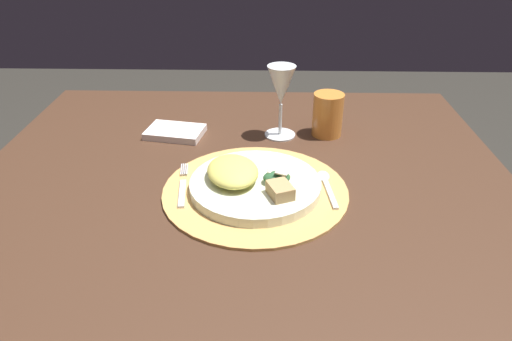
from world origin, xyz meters
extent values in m
cube|color=#442A1C|center=(0.00, 0.00, 0.73)|extent=(1.13, 0.95, 0.03)
cylinder|color=#40281F|center=(-0.48, 0.39, 0.36)|extent=(0.08, 0.08, 0.72)
cylinder|color=#452C1F|center=(0.48, 0.39, 0.36)|extent=(0.08, 0.08, 0.72)
cylinder|color=tan|center=(0.03, -0.08, 0.75)|extent=(0.36, 0.36, 0.01)
cylinder|color=silver|center=(0.03, -0.08, 0.76)|extent=(0.26, 0.26, 0.02)
ellipsoid|color=#DBCF5C|center=(-0.02, -0.07, 0.79)|extent=(0.13, 0.15, 0.03)
ellipsoid|color=#2F6113|center=(0.08, -0.09, 0.78)|extent=(0.05, 0.05, 0.01)
ellipsoid|color=#2B5833|center=(0.07, -0.09, 0.78)|extent=(0.06, 0.04, 0.02)
ellipsoid|color=#4F6532|center=(0.07, -0.09, 0.78)|extent=(0.05, 0.05, 0.02)
cube|color=beige|center=(0.08, -0.09, 0.80)|extent=(0.03, 0.02, 0.01)
cube|color=beige|center=(0.06, -0.08, 0.79)|extent=(0.03, 0.02, 0.01)
cube|color=tan|center=(0.07, -0.13, 0.78)|extent=(0.06, 0.06, 0.02)
cube|color=silver|center=(-0.11, -0.10, 0.76)|extent=(0.02, 0.10, 0.00)
cube|color=silver|center=(-0.13, -0.01, 0.76)|extent=(0.01, 0.04, 0.00)
cube|color=silver|center=(-0.13, -0.01, 0.76)|extent=(0.01, 0.04, 0.00)
cube|color=silver|center=(-0.12, -0.01, 0.76)|extent=(0.01, 0.04, 0.00)
cube|color=silver|center=(-0.12, -0.01, 0.76)|extent=(0.01, 0.04, 0.00)
cube|color=silver|center=(0.17, -0.10, 0.76)|extent=(0.02, 0.10, 0.00)
ellipsoid|color=silver|center=(0.17, -0.03, 0.76)|extent=(0.03, 0.04, 0.01)
cube|color=white|center=(-0.18, 0.17, 0.76)|extent=(0.15, 0.11, 0.02)
cylinder|color=silver|center=(0.08, 0.18, 0.75)|extent=(0.07, 0.07, 0.00)
cylinder|color=silver|center=(0.08, 0.18, 0.79)|extent=(0.01, 0.01, 0.08)
cone|color=silver|center=(0.08, 0.18, 0.87)|extent=(0.07, 0.07, 0.09)
cylinder|color=orange|center=(0.19, 0.19, 0.80)|extent=(0.07, 0.07, 0.10)
camera|label=1|loc=(0.05, -0.86, 1.24)|focal=32.77mm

